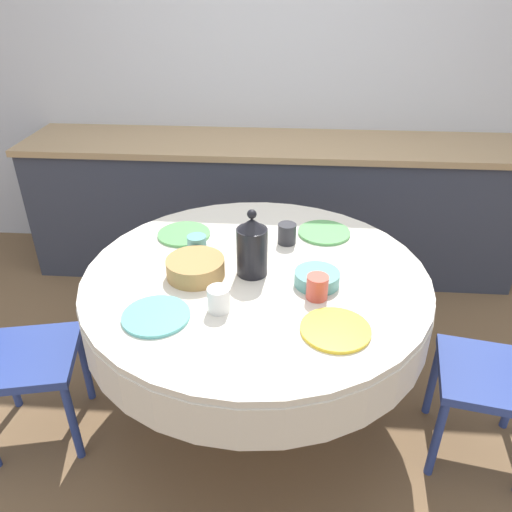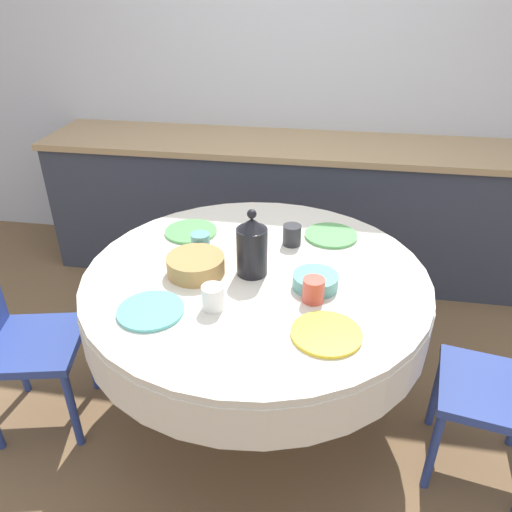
{
  "view_description": "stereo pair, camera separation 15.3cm",
  "coord_description": "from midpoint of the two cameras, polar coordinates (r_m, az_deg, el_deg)",
  "views": [
    {
      "loc": [
        0.13,
        -1.76,
        1.89
      ],
      "look_at": [
        0.0,
        0.0,
        0.86
      ],
      "focal_mm": 35.0,
      "sensor_mm": 36.0,
      "label": 1
    },
    {
      "loc": [
        0.29,
        -1.74,
        1.89
      ],
      "look_at": [
        0.0,
        0.0,
        0.86
      ],
      "focal_mm": 35.0,
      "sensor_mm": 36.0,
      "label": 2
    }
  ],
  "objects": [
    {
      "name": "ground_plane",
      "position": [
        2.59,
        -1.77,
        -16.74
      ],
      "size": [
        12.0,
        12.0,
        0.0
      ],
      "primitive_type": "plane",
      "color": "brown"
    },
    {
      "name": "wall_back",
      "position": [
        3.53,
        0.94,
        20.6
      ],
      "size": [
        7.0,
        0.05,
        2.6
      ],
      "color": "silver",
      "rests_on": "ground_plane"
    },
    {
      "name": "kitchen_counter",
      "position": [
        3.46,
        0.48,
        5.75
      ],
      "size": [
        3.24,
        0.64,
        0.91
      ],
      "color": "#383D4C",
      "rests_on": "ground_plane"
    },
    {
      "name": "dining_table",
      "position": [
        2.15,
        -2.04,
        -4.69
      ],
      "size": [
        1.45,
        1.45,
        0.78
      ],
      "color": "brown",
      "rests_on": "ground_plane"
    },
    {
      "name": "chair_right",
      "position": [
        2.41,
        -28.36,
        -9.34
      ],
      "size": [
        0.48,
        0.48,
        0.88
      ],
      "rotation": [
        0.0,
        0.0,
        -1.35
      ],
      "color": "#2D428E",
      "rests_on": "ground_plane"
    },
    {
      "name": "plate_near_left",
      "position": [
        1.88,
        -13.66,
        -6.74
      ],
      "size": [
        0.25,
        0.25,
        0.01
      ],
      "primitive_type": "cylinder",
      "color": "#60BCB7",
      "rests_on": "dining_table"
    },
    {
      "name": "cup_near_left",
      "position": [
        1.85,
        -6.66,
        -5.01
      ],
      "size": [
        0.08,
        0.08,
        0.1
      ],
      "primitive_type": "cylinder",
      "color": "white",
      "rests_on": "dining_table"
    },
    {
      "name": "plate_near_right",
      "position": [
        1.77,
        6.62,
        -8.42
      ],
      "size": [
        0.25,
        0.25,
        0.01
      ],
      "primitive_type": "cylinder",
      "color": "yellow",
      "rests_on": "dining_table"
    },
    {
      "name": "cup_near_right",
      "position": [
        1.91,
        4.75,
        -3.62
      ],
      "size": [
        0.08,
        0.08,
        0.1
      ],
      "primitive_type": "cylinder",
      "color": "#CC4C3D",
      "rests_on": "dining_table"
    },
    {
      "name": "plate_far_left",
      "position": [
        2.41,
        -10.04,
        2.44
      ],
      "size": [
        0.25,
        0.25,
        0.01
      ],
      "primitive_type": "cylinder",
      "color": "#5BA85B",
      "rests_on": "dining_table"
    },
    {
      "name": "cup_far_left",
      "position": [
        2.21,
        -8.73,
        1.11
      ],
      "size": [
        0.08,
        0.08,
        0.1
      ],
      "primitive_type": "cylinder",
      "color": "#5BA39E",
      "rests_on": "dining_table"
    },
    {
      "name": "plate_far_right",
      "position": [
        2.4,
        5.98,
        2.65
      ],
      "size": [
        0.25,
        0.25,
        0.01
      ],
      "primitive_type": "cylinder",
      "color": "#5BA85B",
      "rests_on": "dining_table"
    },
    {
      "name": "cup_far_right",
      "position": [
        2.29,
        1.65,
        2.53
      ],
      "size": [
        0.08,
        0.08,
        0.1
      ],
      "primitive_type": "cylinder",
      "color": "#28282D",
      "rests_on": "dining_table"
    },
    {
      "name": "coffee_carafe",
      "position": [
        2.02,
        -2.63,
        0.99
      ],
      "size": [
        0.13,
        0.13,
        0.29
      ],
      "color": "black",
      "rests_on": "dining_table"
    },
    {
      "name": "bread_basket",
      "position": [
        2.07,
        -9.04,
        -1.37
      ],
      "size": [
        0.24,
        0.24,
        0.08
      ],
      "primitive_type": "cylinder",
      "color": "#AD844C",
      "rests_on": "dining_table"
    },
    {
      "name": "fruit_bowl",
      "position": [
        2.0,
        4.82,
        -2.6
      ],
      "size": [
        0.18,
        0.18,
        0.06
      ],
      "primitive_type": "cylinder",
      "color": "#569993",
      "rests_on": "dining_table"
    }
  ]
}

